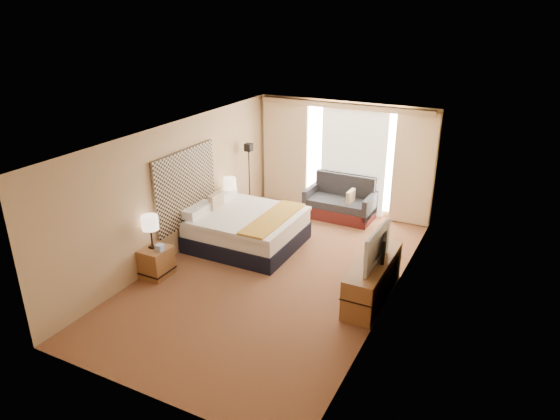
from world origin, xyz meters
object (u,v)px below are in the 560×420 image
at_px(desk_chair, 374,269).
at_px(lamp_left, 150,223).
at_px(nightstand_right, 230,214).
at_px(lamp_right, 230,184).
at_px(nightstand_left, 156,262).
at_px(loveseat, 340,204).
at_px(media_dresser, 373,279).
at_px(floor_lamp, 249,165).
at_px(bed, 247,228).
at_px(television, 371,245).

xyz_separation_m(desk_chair, lamp_left, (-3.74, -1.12, 0.53)).
distance_m(nightstand_right, lamp_left, 2.61).
height_order(lamp_left, lamp_right, lamp_left).
bearing_deg(nightstand_right, lamp_left, -91.32).
xyz_separation_m(lamp_left, lamp_right, (0.07, 2.51, -0.03)).
xyz_separation_m(nightstand_left, loveseat, (2.00, 4.10, 0.04)).
relative_size(media_dresser, floor_lamp, 1.06).
bearing_deg(loveseat, desk_chair, -59.72).
relative_size(nightstand_right, bed, 0.27).
bearing_deg(media_dresser, television, -116.22).
relative_size(nightstand_right, floor_lamp, 0.32).
bearing_deg(nightstand_left, lamp_left, 173.20).
height_order(media_dresser, loveseat, loveseat).
height_order(nightstand_right, television, television).
xyz_separation_m(media_dresser, lamp_left, (-3.76, -1.04, 0.68)).
bearing_deg(television, loveseat, 29.84).
height_order(nightstand_right, desk_chair, desk_chair).
distance_m(loveseat, floor_lamp, 2.30).
bearing_deg(loveseat, bed, -117.10).
xyz_separation_m(media_dresser, television, (-0.05, -0.10, 0.66)).
bearing_deg(lamp_left, television, 14.25).
distance_m(nightstand_left, bed, 2.01).
distance_m(lamp_left, lamp_right, 2.51).
height_order(nightstand_left, lamp_right, lamp_right).
bearing_deg(lamp_left, desk_chair, 16.72).
bearing_deg(nightstand_right, television, -23.03).
xyz_separation_m(nightstand_right, desk_chair, (3.68, -1.37, 0.22)).
distance_m(nightstand_left, lamp_right, 2.62).
height_order(floor_lamp, television, floor_lamp).
height_order(loveseat, desk_chair, desk_chair).
xyz_separation_m(media_dresser, desk_chair, (-0.02, 0.08, 0.15)).
xyz_separation_m(media_dresser, loveseat, (-1.70, 3.05, -0.03)).
bearing_deg(nightstand_left, media_dresser, 15.84).
distance_m(desk_chair, television, 0.54).
bearing_deg(lamp_left, nightstand_right, 88.68).
relative_size(floor_lamp, lamp_right, 2.94).
distance_m(floor_lamp, lamp_left, 3.35).
distance_m(nightstand_left, desk_chair, 3.85).
bearing_deg(desk_chair, bed, 152.84).
height_order(media_dresser, desk_chair, desk_chair).
bearing_deg(nightstand_left, nightstand_right, 90.00).
relative_size(media_dresser, television, 1.68).
xyz_separation_m(nightstand_left, lamp_right, (0.01, 2.52, 0.72)).
relative_size(nightstand_right, loveseat, 0.35).
height_order(bed, lamp_right, lamp_right).
distance_m(loveseat, desk_chair, 3.41).
bearing_deg(media_dresser, lamp_right, 158.28).
bearing_deg(lamp_left, lamp_right, 88.45).
bearing_deg(floor_lamp, lamp_right, -90.46).
relative_size(media_dresser, loveseat, 1.16).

